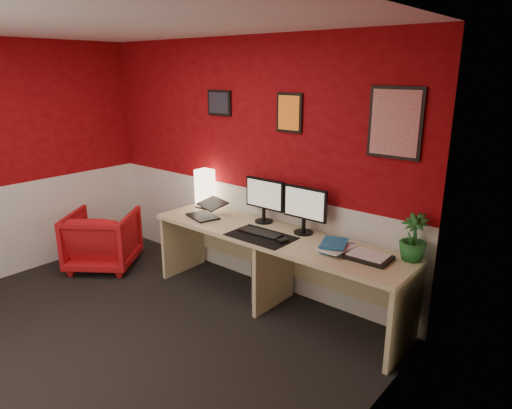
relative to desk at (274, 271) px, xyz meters
name	(u,v)px	position (x,y,z in m)	size (l,w,h in m)	color
ground	(107,345)	(-0.65, -1.41, -0.36)	(4.00, 3.50, 0.01)	black
ceiling	(72,20)	(-0.65, -1.41, 2.13)	(4.00, 3.50, 0.01)	white
wall_back	(245,164)	(-0.65, 0.34, 0.89)	(4.00, 0.01, 2.50)	maroon
wall_right	(321,273)	(1.35, -1.41, 0.89)	(0.01, 3.50, 2.50)	maroon
wainscot_back	(245,232)	(-0.65, 0.34, 0.14)	(4.00, 0.01, 1.00)	silver
wainscot_right	(314,404)	(1.34, -1.41, 0.14)	(0.01, 3.50, 1.00)	silver
desk	(274,271)	(0.00, 0.00, 0.00)	(2.60, 0.65, 0.73)	#CBB582
shoji_lamp	(205,190)	(-1.10, 0.20, 0.56)	(0.16, 0.16, 0.40)	#FFE5B2
laptop	(202,207)	(-0.87, -0.07, 0.47)	(0.33, 0.23, 0.22)	black
monitor_left	(264,194)	(-0.29, 0.21, 0.66)	(0.45, 0.06, 0.58)	black
monitor_right	(304,203)	(0.19, 0.19, 0.66)	(0.45, 0.06, 0.58)	black
desk_mat	(261,236)	(-0.05, -0.13, 0.37)	(0.60, 0.38, 0.01)	black
keyboard	(260,233)	(-0.10, -0.09, 0.38)	(0.42, 0.14, 0.02)	black
mouse	(283,241)	(0.19, -0.13, 0.39)	(0.06, 0.10, 0.03)	black
book_bottom	(324,246)	(0.53, 0.01, 0.38)	(0.22, 0.30, 0.03)	#21669B
book_middle	(326,244)	(0.55, -0.01, 0.40)	(0.21, 0.29, 0.02)	silver
book_top	(322,242)	(0.52, -0.03, 0.43)	(0.21, 0.28, 0.03)	#21669B
zen_tray	(368,257)	(0.92, 0.03, 0.38)	(0.35, 0.25, 0.03)	black
potted_plant	(413,237)	(1.19, 0.23, 0.56)	(0.21, 0.21, 0.38)	#19591E
pc_tower	(271,276)	(-0.13, 0.13, -0.14)	(0.20, 0.45, 0.45)	#99999E
armchair	(103,239)	(-2.05, -0.52, -0.04)	(0.70, 0.72, 0.66)	red
art_left	(219,103)	(-0.99, 0.33, 1.49)	(0.32, 0.02, 0.26)	black
art_center	(289,113)	(-0.10, 0.33, 1.44)	(0.28, 0.02, 0.36)	orange
art_right	(395,123)	(0.92, 0.33, 1.42)	(0.44, 0.02, 0.56)	red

